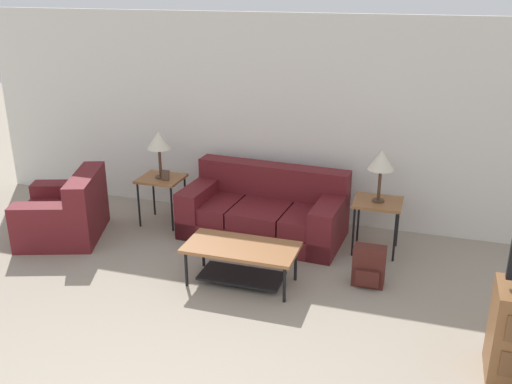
{
  "coord_description": "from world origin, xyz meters",
  "views": [
    {
      "loc": [
        1.61,
        -2.08,
        2.99
      ],
      "look_at": [
        -0.14,
        3.44,
        0.8
      ],
      "focal_mm": 40.0,
      "sensor_mm": 36.0,
      "label": 1
    }
  ],
  "objects": [
    {
      "name": "wall_back",
      "position": [
        0.0,
        4.72,
        1.3
      ],
      "size": [
        8.79,
        0.06,
        2.6
      ],
      "color": "silver",
      "rests_on": "ground_plane"
    },
    {
      "name": "couch",
      "position": [
        -0.23,
        4.07,
        0.29
      ],
      "size": [
        1.98,
        1.07,
        0.82
      ],
      "color": "maroon",
      "rests_on": "ground_plane"
    },
    {
      "name": "armchair",
      "position": [
        -2.52,
        3.3,
        0.29
      ],
      "size": [
        1.18,
        1.26,
        0.8
      ],
      "color": "maroon",
      "rests_on": "ground_plane"
    },
    {
      "name": "coffee_table",
      "position": [
        -0.11,
        2.85,
        0.31
      ],
      "size": [
        1.16,
        0.58,
        0.43
      ],
      "color": "#935B33",
      "rests_on": "ground_plane"
    },
    {
      "name": "side_table_left",
      "position": [
        -1.58,
        4.03,
        0.55
      ],
      "size": [
        0.54,
        0.49,
        0.62
      ],
      "color": "#935B33",
      "rests_on": "ground_plane"
    },
    {
      "name": "side_table_right",
      "position": [
        1.12,
        4.03,
        0.55
      ],
      "size": [
        0.54,
        0.49,
        0.62
      ],
      "color": "#935B33",
      "rests_on": "ground_plane"
    },
    {
      "name": "table_lamp_left",
      "position": [
        -1.58,
        4.03,
        1.09
      ],
      "size": [
        0.29,
        0.29,
        0.6
      ],
      "color": "#472D1E",
      "rests_on": "side_table_left"
    },
    {
      "name": "table_lamp_right",
      "position": [
        1.12,
        4.03,
        1.09
      ],
      "size": [
        0.29,
        0.29,
        0.6
      ],
      "color": "#472D1E",
      "rests_on": "side_table_right"
    },
    {
      "name": "backpack",
      "position": [
        1.15,
        3.21,
        0.21
      ],
      "size": [
        0.33,
        0.25,
        0.43
      ],
      "color": "#4C1E19",
      "rests_on": "ground_plane"
    },
    {
      "name": "picture_frame",
      "position": [
        -1.48,
        3.96,
        0.68
      ],
      "size": [
        0.1,
        0.04,
        0.13
      ],
      "color": "#4C3828",
      "rests_on": "side_table_left"
    }
  ]
}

